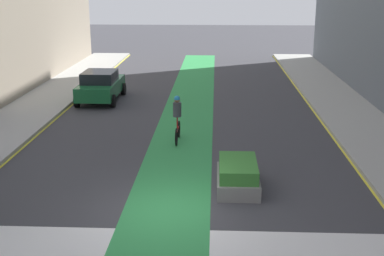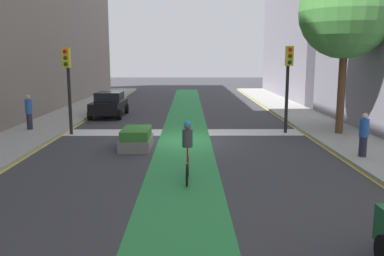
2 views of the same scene
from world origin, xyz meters
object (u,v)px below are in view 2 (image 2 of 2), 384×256
pedestrian_sidewalk_left_a (364,135)px  car_black_right_near (109,104)px  traffic_signal_near_left (288,73)px  median_planter (136,139)px  cyclist_in_lane (187,150)px  traffic_signal_near_right (68,74)px  street_tree_near (346,12)px  pedestrian_sidewalk_right_a (29,112)px

pedestrian_sidewalk_left_a → car_black_right_near: bearing=-45.0°
traffic_signal_near_left → car_black_right_near: traffic_signal_near_left is taller
median_planter → pedestrian_sidewalk_left_a: bearing=166.3°
car_black_right_near → pedestrian_sidewalk_left_a: 16.37m
traffic_signal_near_left → pedestrian_sidewalk_left_a: traffic_signal_near_left is taller
cyclist_in_lane → pedestrian_sidewalk_left_a: bearing=-159.6°
traffic_signal_near_right → street_tree_near: size_ratio=0.54×
traffic_signal_near_left → traffic_signal_near_right: bearing=1.5°
traffic_signal_near_right → pedestrian_sidewalk_right_a: (2.25, -0.65, -1.91)m
traffic_signal_near_right → street_tree_near: street_tree_near is taller
traffic_signal_near_left → pedestrian_sidewalk_right_a: traffic_signal_near_left is taller
median_planter → traffic_signal_near_left: bearing=-154.3°
traffic_signal_near_left → median_planter: (7.10, 3.42, -2.62)m
traffic_signal_near_right → traffic_signal_near_left: bearing=-178.5°
pedestrian_sidewalk_right_a → pedestrian_sidewalk_left_a: pedestrian_sidewalk_right_a is taller
street_tree_near → median_planter: street_tree_near is taller
traffic_signal_near_right → pedestrian_sidewalk_left_a: size_ratio=2.61×
pedestrian_sidewalk_left_a → traffic_signal_near_left: bearing=-74.5°
pedestrian_sidewalk_left_a → cyclist_in_lane: bearing=20.4°
traffic_signal_near_left → pedestrian_sidewalk_left_a: size_ratio=2.66×
traffic_signal_near_left → car_black_right_near: (10.04, -6.05, -2.22)m
traffic_signal_near_right → street_tree_near: bearing=177.8°
cyclist_in_lane → median_planter: size_ratio=0.85×
cyclist_in_lane → street_tree_near: 11.34m
cyclist_in_lane → pedestrian_sidewalk_right_a: size_ratio=1.05×
car_black_right_near → pedestrian_sidewalk_right_a: size_ratio=2.38×
traffic_signal_near_left → cyclist_in_lane: bearing=58.1°
pedestrian_sidewalk_right_a → street_tree_near: street_tree_near is taller
traffic_signal_near_left → street_tree_near: 3.77m
traffic_signal_near_left → cyclist_in_lane: 9.58m
traffic_signal_near_right → pedestrian_sidewalk_left_a: (-12.29, 5.24, -2.00)m
pedestrian_sidewalk_right_a → street_tree_near: 16.16m
median_planter → cyclist_in_lane: bearing=115.5°
pedestrian_sidewalk_left_a → street_tree_near: bearing=-100.2°
pedestrian_sidewalk_left_a → median_planter: (8.63, -2.11, -0.57)m
street_tree_near → traffic_signal_near_right: bearing=-2.2°
traffic_signal_near_right → car_black_right_near: (-0.72, -6.34, -2.17)m
traffic_signal_near_left → pedestrian_sidewalk_right_a: (13.01, -0.37, -1.97)m
car_black_right_near → median_planter: bearing=107.3°
car_black_right_near → pedestrian_sidewalk_left_a: bearing=135.0°
car_black_right_near → street_tree_near: street_tree_near is taller
traffic_signal_near_left → cyclist_in_lane: size_ratio=2.33×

